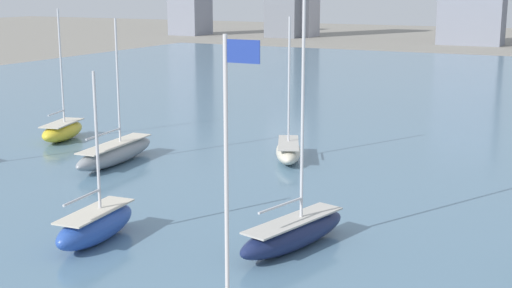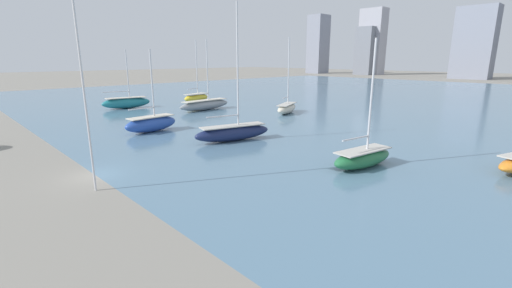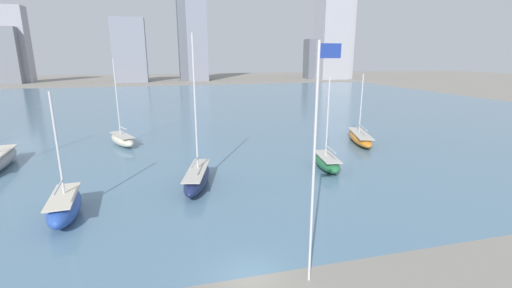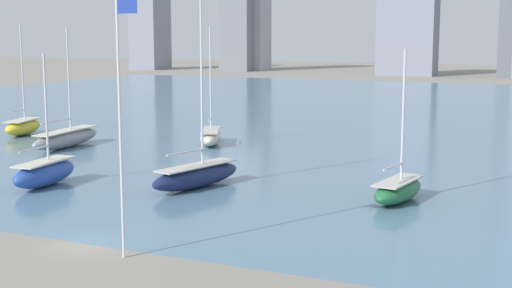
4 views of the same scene
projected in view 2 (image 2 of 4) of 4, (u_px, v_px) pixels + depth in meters
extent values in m
plane|color=gray|center=(96.00, 175.00, 26.49)|extent=(500.00, 500.00, 0.00)
cube|color=slate|center=(435.00, 101.00, 73.17)|extent=(180.00, 140.00, 0.00)
cylinder|color=silver|center=(84.00, 94.00, 21.89)|extent=(0.14, 0.14, 13.15)
cube|color=gray|center=(318.00, 45.00, 207.96)|extent=(9.63, 10.69, 34.11)
cube|color=slate|center=(366.00, 51.00, 189.90)|extent=(9.64, 9.64, 25.69)
cube|color=#9E9EA8|center=(372.00, 42.00, 191.15)|extent=(13.18, 8.44, 35.50)
cube|color=gray|center=(474.00, 43.00, 148.91)|extent=(15.71, 8.84, 30.68)
ellipsoid|color=#284CA8|center=(151.00, 124.00, 42.21)|extent=(2.81, 7.04, 1.90)
cube|color=beige|center=(151.00, 117.00, 41.99)|extent=(2.30, 5.78, 0.10)
cube|color=#2D2D33|center=(152.00, 128.00, 42.34)|extent=(0.26, 1.25, 0.86)
cylinder|color=silver|center=(152.00, 83.00, 41.38)|extent=(0.18, 0.18, 8.01)
cylinder|color=silver|center=(141.00, 108.00, 40.87)|extent=(0.43, 3.35, 0.14)
ellipsoid|color=yellow|center=(196.00, 98.00, 70.89)|extent=(4.04, 6.91, 1.74)
cube|color=beige|center=(196.00, 94.00, 70.69)|extent=(3.31, 5.67, 0.10)
cube|color=#2D2D33|center=(196.00, 100.00, 71.00)|extent=(0.44, 1.17, 0.78)
cylinder|color=silver|center=(197.00, 67.00, 69.77)|extent=(0.18, 0.18, 10.77)
cylinder|color=silver|center=(193.00, 89.00, 69.59)|extent=(0.87, 2.92, 0.14)
ellipsoid|color=#1E757F|center=(126.00, 103.00, 62.10)|extent=(3.62, 8.73, 1.98)
cube|color=beige|center=(126.00, 98.00, 61.87)|extent=(2.97, 7.16, 0.10)
cube|color=#2D2D33|center=(127.00, 106.00, 62.23)|extent=(0.41, 1.53, 0.89)
cylinder|color=silver|center=(127.00, 74.00, 61.18)|extent=(0.18, 0.18, 8.39)
cylinder|color=silver|center=(116.00, 92.00, 60.71)|extent=(0.88, 4.47, 0.14)
ellipsoid|color=#236B3D|center=(363.00, 158.00, 28.41)|extent=(3.07, 6.78, 1.50)
cube|color=#BCB7AD|center=(363.00, 150.00, 28.24)|extent=(2.52, 5.56, 0.10)
cube|color=#2D2D33|center=(362.00, 163.00, 28.51)|extent=(0.33, 1.19, 0.67)
cylinder|color=silver|center=(372.00, 95.00, 27.43)|extent=(0.18, 0.18, 8.86)
cylinder|color=silver|center=(356.00, 138.00, 27.35)|extent=(0.59, 3.14, 0.14)
ellipsoid|color=beige|center=(287.00, 108.00, 56.52)|extent=(4.93, 7.53, 1.56)
cube|color=#BCB7AD|center=(287.00, 104.00, 56.35)|extent=(4.05, 6.17, 0.10)
cube|color=#2D2D33|center=(287.00, 111.00, 56.63)|extent=(0.69, 1.27, 0.70)
cylinder|color=silver|center=(289.00, 71.00, 55.55)|extent=(0.18, 0.18, 10.54)
cylinder|color=silver|center=(286.00, 98.00, 55.34)|extent=(1.26, 2.54, 0.14)
ellipsoid|color=#19234C|center=(233.00, 133.00, 37.54)|extent=(4.16, 9.07, 1.72)
cube|color=#BCB7AD|center=(233.00, 126.00, 37.34)|extent=(3.41, 7.44, 0.10)
cube|color=#2D2D33|center=(233.00, 137.00, 37.65)|extent=(0.54, 1.58, 0.77)
cylinder|color=silver|center=(238.00, 65.00, 36.10)|extent=(0.18, 0.18, 12.74)
cylinder|color=silver|center=(223.00, 116.00, 36.50)|extent=(1.04, 3.62, 0.14)
ellipsoid|color=gray|center=(205.00, 105.00, 60.17)|extent=(3.22, 10.88, 1.74)
cube|color=beige|center=(205.00, 100.00, 59.97)|extent=(2.64, 8.92, 0.10)
cube|color=#2D2D33|center=(205.00, 108.00, 60.28)|extent=(0.33, 1.94, 0.78)
cylinder|color=silver|center=(207.00, 70.00, 59.30)|extent=(0.18, 0.18, 10.25)
cylinder|color=silver|center=(197.00, 94.00, 58.52)|extent=(0.58, 4.82, 0.14)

